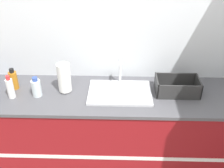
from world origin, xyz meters
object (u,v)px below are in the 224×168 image
paper_towel_roll (64,78)px  bottle_clear (36,88)px  dish_rack (177,88)px  sink (120,92)px  bottle_white_spray (10,88)px  bottle_amber (14,80)px

paper_towel_roll → bottle_clear: paper_towel_roll is taller
dish_rack → bottle_clear: 1.23m
sink → bottle_clear: bearing=-175.4°
dish_rack → bottle_white_spray: bearing=-175.4°
bottle_clear → paper_towel_roll: bearing=18.1°
paper_towel_roll → dish_rack: 1.00m
sink → dish_rack: bearing=2.7°
sink → paper_towel_roll: bearing=177.8°
sink → dish_rack: (0.51, 0.02, 0.03)m
bottle_clear → sink: bearing=4.6°
paper_towel_roll → dish_rack: bearing=0.3°
sink → bottle_white_spray: (-0.94, -0.09, 0.08)m
paper_towel_roll → bottle_amber: bearing=175.7°
sink → bottle_clear: (-0.72, -0.06, 0.06)m
paper_towel_roll → bottle_clear: size_ratio=1.49×
paper_towel_roll → bottle_amber: size_ratio=1.35×
paper_towel_roll → sink: bearing=-2.2°
sink → dish_rack: sink is taller
bottle_white_spray → bottle_clear: bottle_white_spray is taller
bottle_amber → bottle_white_spray: bearing=-80.7°
dish_rack → bottle_clear: bottle_clear is taller
sink → bottle_clear: size_ratio=3.05×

